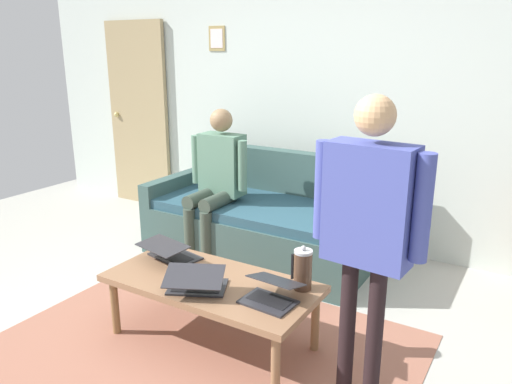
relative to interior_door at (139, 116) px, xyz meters
name	(u,v)px	position (x,y,z in m)	size (l,w,h in m)	color
ground_plane	(179,350)	(-2.29, 2.11, -1.02)	(7.68, 7.68, 0.00)	#AFAEA5
area_rug	(203,348)	(-2.40, 2.03, -1.02)	(2.44, 1.79, 0.01)	#99604D
back_wall	(331,95)	(-2.29, -0.09, 0.33)	(7.04, 0.11, 2.70)	silver
interior_door	(139,116)	(0.00, 0.00, 0.00)	(0.82, 0.09, 2.05)	tan
couch	(263,222)	(-1.99, 0.61, -0.72)	(1.92, 0.93, 0.88)	#37524F
coffee_table	(211,287)	(-2.40, 1.93, -0.65)	(1.29, 0.62, 0.42)	#8A6144
laptop_left	(196,283)	(-2.41, 2.07, -0.56)	(0.43, 0.41, 0.15)	#28282D
laptop_center	(271,294)	(-2.84, 1.96, -0.57)	(0.31, 0.29, 0.13)	#28282D
laptop_right	(171,253)	(-1.99, 1.81, -0.56)	(0.39, 0.36, 0.12)	#28282D
french_press	(303,269)	(-2.92, 1.74, -0.49)	(0.13, 0.11, 0.27)	#4C3323
person_standing	(368,219)	(-3.37, 2.01, -0.02)	(0.56, 0.21, 1.57)	black
person_seated	(217,176)	(-1.67, 0.83, -0.30)	(0.55, 0.51, 1.28)	#39463B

